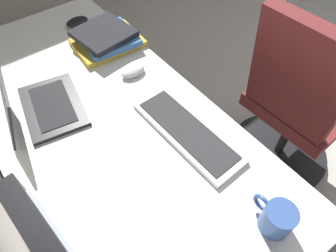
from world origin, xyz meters
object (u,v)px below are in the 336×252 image
at_px(mouse_main, 133,71).
at_px(office_chair, 293,111).
at_px(laptop_leftmost, 35,103).
at_px(coffee_mug, 277,218).
at_px(mouse_spare, 77,22).
at_px(book_stack_near, 107,39).
at_px(drawer_pedestal, 131,200).
at_px(keyboard_spare, 187,131).

relative_size(mouse_main, office_chair, 0.11).
relative_size(laptop_leftmost, coffee_mug, 2.63).
distance_m(mouse_main, coffee_mug, 0.73).
relative_size(mouse_spare, book_stack_near, 0.36).
distance_m(drawer_pedestal, coffee_mug, 0.66).
bearing_deg(keyboard_spare, drawer_pedestal, 68.72).
relative_size(book_stack_near, coffee_mug, 2.35).
bearing_deg(coffee_mug, drawer_pedestal, 23.20).
height_order(mouse_spare, book_stack_near, book_stack_near).
bearing_deg(mouse_spare, office_chair, -143.96).
xyz_separation_m(drawer_pedestal, keyboard_spare, (-0.08, -0.21, 0.39)).
bearing_deg(laptop_leftmost, keyboard_spare, -137.87).
bearing_deg(drawer_pedestal, keyboard_spare, -111.28).
bearing_deg(keyboard_spare, book_stack_near, -3.69).
xyz_separation_m(mouse_main, coffee_mug, (-0.73, 0.04, 0.03)).
height_order(keyboard_spare, mouse_spare, mouse_spare).
bearing_deg(laptop_leftmost, drawer_pedestal, -155.64).
bearing_deg(book_stack_near, coffee_mug, 176.74).
bearing_deg(office_chair, laptop_leftmost, 65.29).
xyz_separation_m(book_stack_near, office_chair, (-0.64, -0.60, -0.31)).
xyz_separation_m(mouse_spare, office_chair, (-0.86, -0.63, -0.29)).
bearing_deg(office_chair, mouse_main, 55.59).
xyz_separation_m(laptop_leftmost, mouse_main, (-0.04, -0.38, -0.03)).
bearing_deg(office_chair, keyboard_spare, 84.28).
bearing_deg(coffee_mug, keyboard_spare, -2.61).
bearing_deg(mouse_main, keyboard_spare, 176.55).
bearing_deg(laptop_leftmost, coffee_mug, -156.33).
xyz_separation_m(drawer_pedestal, mouse_spare, (0.72, -0.22, 0.40)).
distance_m(book_stack_near, coffee_mug, 0.96).
bearing_deg(mouse_main, laptop_leftmost, 84.66).
height_order(mouse_spare, coffee_mug, coffee_mug).
relative_size(keyboard_spare, mouse_main, 4.08).
bearing_deg(office_chair, coffee_mug, 115.69).
bearing_deg(keyboard_spare, office_chair, -95.72).
height_order(book_stack_near, coffee_mug, coffee_mug).
xyz_separation_m(drawer_pedestal, coffee_mug, (-0.46, -0.20, 0.43)).
relative_size(drawer_pedestal, keyboard_spare, 1.64).
bearing_deg(drawer_pedestal, mouse_spare, -17.01).
relative_size(keyboard_spare, office_chair, 0.44).
bearing_deg(keyboard_spare, laptop_leftmost, 42.13).
height_order(mouse_main, book_stack_near, book_stack_near).
bearing_deg(coffee_mug, laptop_leftmost, 23.67).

